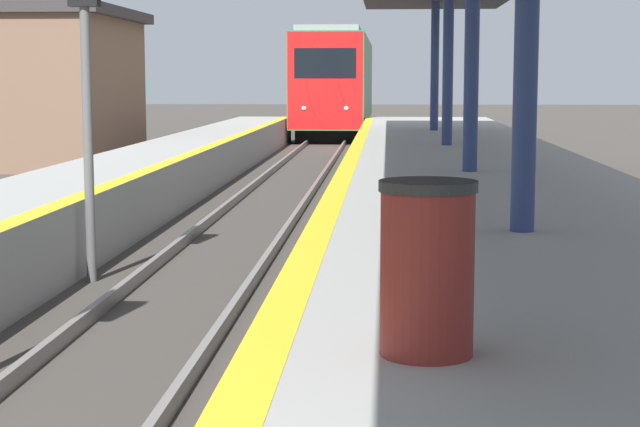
% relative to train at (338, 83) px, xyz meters
% --- Properties ---
extents(train, '(2.89, 20.05, 4.51)m').
position_rel_train_xyz_m(train, '(0.00, 0.00, 0.00)').
color(train, black).
rests_on(train, ground).
extents(signal_mid, '(0.36, 0.31, 4.27)m').
position_rel_train_xyz_m(signal_mid, '(-1.33, -37.05, 0.71)').
color(signal_mid, '#595959').
rests_on(signal_mid, ground).
extents(trash_bin, '(0.55, 0.55, 0.98)m').
position_rel_train_xyz_m(trash_bin, '(2.57, -44.09, -0.81)').
color(trash_bin, maroon).
rests_on(trash_bin, platform_right).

